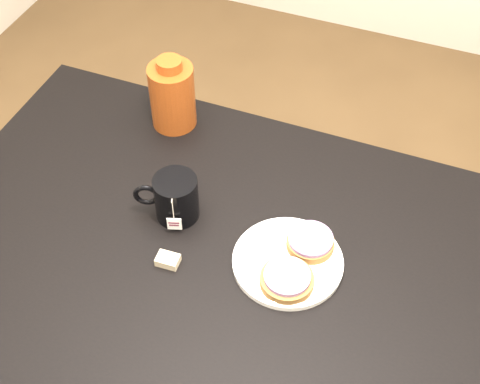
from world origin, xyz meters
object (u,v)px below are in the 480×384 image
Objects in this scene: table at (248,299)px; bagel_front at (287,279)px; mug at (175,197)px; teabag_pouch at (168,260)px; plate at (288,261)px; bagel_package at (172,95)px; bagel_back at (310,242)px.

bagel_front is at bearing 3.14° from table.
bagel_front is at bearing -36.78° from mug.
bagel_front is 0.24m from teabag_pouch.
plate is 1.77× the size of bagel_front.
plate is 0.50m from bagel_package.
bagel_back reaches higher than plate.
teabag_pouch is 0.42m from bagel_package.
teabag_pouch is (0.04, -0.12, -0.04)m from mug.
mug is (-0.20, 0.09, 0.14)m from table.
teabag_pouch reaches higher than plate.
bagel_front is (-0.01, -0.10, -0.00)m from bagel_back.
bagel_back is at bearing -16.28° from mug.
table is 7.66× the size of bagel_package.
bagel_back is 0.29m from teabag_pouch.
teabag_pouch is at bearing -169.88° from table.
mug is 0.79× the size of bagel_package.
teabag_pouch reaches higher than table.
table is at bearing -130.88° from bagel_back.
bagel_front reaches higher than table.
mug is at bearing -177.58° from bagel_back.
plate is at bearing 106.06° from bagel_front.
bagel_package is (-0.42, 0.25, 0.06)m from bagel_back.
bagel_front is 0.29m from mug.
table is 0.18m from bagel_back.
bagel_package is (-0.17, 0.38, 0.07)m from teabag_pouch.
mug reaches higher than bagel_front.
mug reaches higher than table.
plate is 2.16× the size of bagel_back.
table is at bearing -137.88° from plate.
table is 31.11× the size of teabag_pouch.
bagel_back and bagel_front have the same top height.
bagel_package reaches higher than plate.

